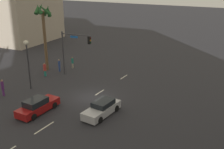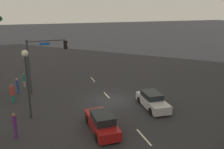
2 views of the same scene
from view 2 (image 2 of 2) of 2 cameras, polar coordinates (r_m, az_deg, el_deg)
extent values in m
plane|color=#28282D|center=(24.92, -0.22, -6.03)|extent=(220.00, 220.00, 0.00)
cube|color=silver|center=(18.57, 7.44, -14.32)|extent=(2.44, 0.14, 0.01)
cube|color=silver|center=(26.25, -1.26, -4.84)|extent=(1.83, 0.14, 0.01)
cube|color=silver|center=(31.76, -4.52, -1.16)|extent=(1.95, 0.14, 0.01)
cube|color=maroon|center=(19.12, -2.45, -11.48)|extent=(4.64, 1.67, 0.73)
cube|color=black|center=(18.58, -2.22, -10.04)|extent=(2.23, 1.46, 0.60)
cylinder|color=black|center=(20.28, -5.75, -10.50)|extent=(0.64, 0.22, 0.64)
cylinder|color=black|center=(20.64, -1.49, -9.93)|extent=(0.64, 0.22, 0.64)
cylinder|color=black|center=(17.82, -3.56, -14.44)|extent=(0.64, 0.22, 0.64)
cylinder|color=black|center=(18.23, 1.29, -13.67)|extent=(0.64, 0.22, 0.64)
cube|color=#B7B7BC|center=(23.32, 9.49, -6.43)|extent=(4.57, 1.90, 0.75)
cube|color=black|center=(23.32, 9.29, -4.77)|extent=(2.23, 1.58, 0.51)
cylinder|color=black|center=(22.60, 12.76, -7.96)|extent=(0.65, 0.26, 0.64)
cylinder|color=black|center=(21.94, 9.12, -8.50)|extent=(0.65, 0.26, 0.64)
cylinder|color=black|center=(24.88, 9.77, -5.52)|extent=(0.65, 0.26, 0.64)
cylinder|color=black|center=(24.29, 6.42, -5.92)|extent=(0.65, 0.26, 0.64)
cylinder|color=#38383D|center=(27.18, -18.88, 1.55)|extent=(0.20, 0.20, 5.93)
cylinder|color=#38383D|center=(26.94, -15.13, 7.64)|extent=(0.58, 4.01, 0.12)
cube|color=black|center=(27.44, -10.89, 6.83)|extent=(0.35, 0.35, 0.95)
sphere|color=#360503|center=(27.44, -10.56, 7.47)|extent=(0.20, 0.20, 0.20)
sphere|color=orange|center=(27.49, -10.53, 6.85)|extent=(0.20, 0.20, 0.20)
sphere|color=black|center=(27.53, -10.49, 6.24)|extent=(0.20, 0.20, 0.20)
cube|color=#1959B2|center=(26.95, -15.50, 6.93)|extent=(0.16, 1.10, 0.28)
cylinder|color=#2D2D33|center=(21.36, -19.00, -3.11)|extent=(0.18, 0.18, 5.34)
sphere|color=#F2EACC|center=(20.64, -19.74, 4.66)|extent=(0.56, 0.56, 0.56)
cylinder|color=#1E7266|center=(26.17, -22.15, -5.25)|extent=(0.39, 0.39, 0.78)
cylinder|color=#BF3833|center=(25.90, -22.34, -3.56)|extent=(0.52, 0.52, 0.85)
sphere|color=#8C664C|center=(25.73, -22.47, -2.43)|extent=(0.23, 0.23, 0.23)
cylinder|color=#2D478C|center=(28.49, -21.14, -3.49)|extent=(0.33, 0.33, 0.74)
cylinder|color=#2D478C|center=(28.26, -21.30, -2.01)|extent=(0.44, 0.44, 0.80)
sphere|color=tan|center=(28.11, -21.40, -1.02)|extent=(0.22, 0.22, 0.22)
cylinder|color=#59266B|center=(19.48, -21.62, -12.53)|extent=(0.29, 0.29, 0.81)
cylinder|color=#59266B|center=(19.11, -21.88, -10.28)|extent=(0.39, 0.39, 0.89)
sphere|color=#8C664C|center=(18.88, -22.06, -8.75)|extent=(0.24, 0.24, 0.24)
cylinder|color=#B2A58C|center=(30.56, -19.83, -2.09)|extent=(0.28, 0.28, 0.71)
cylinder|color=#1E7266|center=(30.35, -19.96, -0.76)|extent=(0.37, 0.37, 0.77)
sphere|color=#8C664C|center=(30.22, -20.05, 0.13)|extent=(0.21, 0.21, 0.21)
camera|label=1|loc=(23.27, 76.35, 11.98)|focal=43.50mm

